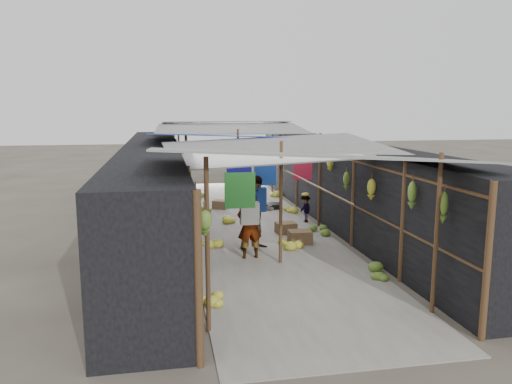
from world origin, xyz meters
TOP-DOWN VIEW (x-y plane):
  - ground at (0.00, 0.00)m, footprint 80.00×80.00m
  - aisle_slab at (0.00, 6.50)m, footprint 3.60×16.00m
  - stall_left at (-2.70, 6.50)m, footprint 1.40×15.00m
  - stall_right at (2.70, 6.50)m, footprint 1.40×15.00m
  - crate_near at (0.83, 4.42)m, footprint 0.56×0.45m
  - crate_mid at (0.72, 5.43)m, footprint 0.55×0.46m
  - crate_back at (-0.60, 8.98)m, footprint 0.57×0.53m
  - black_basin at (1.11, 8.72)m, footprint 0.59×0.59m
  - vendor_elderly at (-0.59, 3.47)m, footprint 0.57×0.40m
  - shopper_blue at (-0.28, 4.18)m, footprint 1.00×0.88m
  - vendor_seated at (1.58, 6.57)m, footprint 0.37×0.57m
  - market_canopy at (0.03, 6.83)m, footprint 5.62×15.20m
  - hanging_bananas at (0.05, 6.76)m, footprint 3.96×14.19m
  - floor_bananas at (0.31, 6.62)m, footprint 3.88×10.92m

SIDE VIEW (x-z plane):
  - ground at x=0.00m, z-range 0.00..0.00m
  - aisle_slab at x=0.00m, z-range 0.00..0.02m
  - black_basin at x=1.11m, z-range 0.00..0.18m
  - crate_back at x=-0.60m, z-range 0.00..0.29m
  - crate_mid at x=0.72m, z-range 0.00..0.30m
  - floor_bananas at x=0.31m, z-range -0.02..0.33m
  - crate_near at x=0.83m, z-range 0.00..0.33m
  - vendor_seated at x=1.58m, z-range 0.00..0.82m
  - vendor_elderly at x=-0.59m, z-range 0.00..1.50m
  - shopper_blue at x=-0.28m, z-range 0.00..1.73m
  - stall_left at x=-2.70m, z-range 0.00..2.30m
  - stall_right at x=2.70m, z-range 0.00..2.30m
  - hanging_bananas at x=0.05m, z-range 1.22..2.07m
  - market_canopy at x=0.03m, z-range 1.02..3.79m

